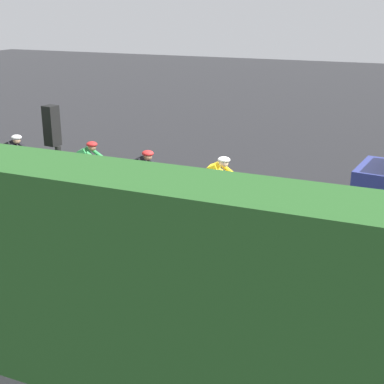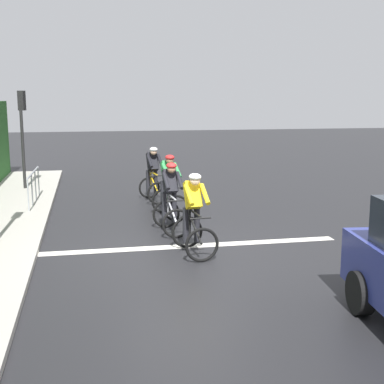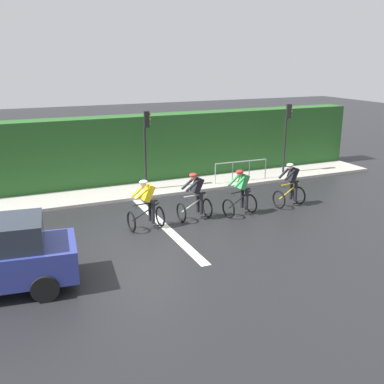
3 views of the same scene
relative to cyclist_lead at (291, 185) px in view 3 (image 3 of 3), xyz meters
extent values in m
plane|color=black|center=(-0.11, -5.56, -0.80)|extent=(80.00, 80.00, 0.00)
cube|color=#ADA89E|center=(-4.39, -3.56, -0.74)|extent=(2.80, 20.61, 0.12)
cube|color=gray|center=(-5.29, -3.56, -0.55)|extent=(0.44, 20.61, 0.50)
cube|color=#265623|center=(-5.59, -3.56, 0.69)|extent=(1.10, 20.61, 2.98)
cube|color=silver|center=(-0.11, -5.09, -0.79)|extent=(7.00, 0.30, 0.01)
torus|color=black|center=(0.08, -0.54, -0.46)|extent=(0.68, 0.16, 0.68)
torus|color=black|center=(-0.07, 0.47, -0.46)|extent=(0.68, 0.16, 0.68)
cylinder|color=gold|center=(0.01, -0.04, -0.21)|extent=(0.19, 0.98, 0.51)
cylinder|color=gold|center=(-0.04, 0.26, -0.18)|extent=(0.04, 0.04, 0.55)
cylinder|color=gold|center=(0.01, -0.09, 0.07)|extent=(0.15, 0.71, 0.04)
cube|color=black|center=(-0.04, 0.26, 0.11)|extent=(0.13, 0.23, 0.04)
cylinder|color=black|center=(0.06, -0.44, 0.04)|extent=(0.42, 0.09, 0.03)
cube|color=black|center=(-0.01, 0.06, 0.41)|extent=(0.36, 0.45, 0.57)
sphere|color=tan|center=(0.01, -0.09, 0.72)|extent=(0.20, 0.20, 0.20)
ellipsoid|color=silver|center=(0.01, -0.09, 0.79)|extent=(0.28, 0.31, 0.14)
cylinder|color=black|center=(0.10, 0.18, -0.23)|extent=(0.12, 0.12, 0.74)
cylinder|color=black|center=(-0.14, 0.15, -0.23)|extent=(0.12, 0.12, 0.74)
cylinder|color=black|center=(0.19, -0.20, 0.47)|extent=(0.16, 0.49, 0.37)
cylinder|color=black|center=(-0.13, -0.24, 0.47)|extent=(0.16, 0.49, 0.37)
torus|color=black|center=(0.24, -2.74, -0.46)|extent=(0.68, 0.18, 0.68)
torus|color=black|center=(0.06, -1.74, -0.46)|extent=(0.68, 0.18, 0.68)
cylinder|color=black|center=(0.15, -2.24, -0.21)|extent=(0.22, 0.98, 0.51)
cylinder|color=black|center=(0.09, -1.94, -0.18)|extent=(0.04, 0.04, 0.55)
cylinder|color=black|center=(0.16, -2.29, 0.07)|extent=(0.17, 0.71, 0.04)
cube|color=black|center=(0.09, -1.94, 0.11)|extent=(0.14, 0.23, 0.04)
cylinder|color=black|center=(0.22, -2.64, 0.04)|extent=(0.42, 0.10, 0.03)
cube|color=green|center=(0.13, -2.14, 0.41)|extent=(0.37, 0.46, 0.57)
sphere|color=#9E7051|center=(0.16, -2.29, 0.72)|extent=(0.20, 0.20, 0.20)
ellipsoid|color=red|center=(0.16, -2.29, 0.79)|extent=(0.29, 0.32, 0.14)
cylinder|color=black|center=(0.23, -2.02, -0.23)|extent=(0.12, 0.12, 0.74)
cylinder|color=black|center=(-0.01, -2.06, -0.23)|extent=(0.12, 0.12, 0.74)
cylinder|color=green|center=(0.34, -2.39, 0.47)|extent=(0.17, 0.49, 0.37)
cylinder|color=green|center=(0.02, -2.45, 0.47)|extent=(0.17, 0.49, 0.37)
torus|color=black|center=(-0.03, -4.41, -0.46)|extent=(0.68, 0.12, 0.68)
torus|color=black|center=(-0.11, -3.39, -0.46)|extent=(0.68, 0.12, 0.68)
cylinder|color=silver|center=(-0.07, -3.90, -0.21)|extent=(0.12, 0.99, 0.51)
cylinder|color=silver|center=(-0.10, -3.60, -0.18)|extent=(0.04, 0.04, 0.55)
cylinder|color=silver|center=(-0.07, -3.95, 0.07)|extent=(0.10, 0.72, 0.04)
cube|color=black|center=(-0.10, -3.60, 0.11)|extent=(0.12, 0.23, 0.04)
cylinder|color=black|center=(-0.04, -4.31, 0.04)|extent=(0.42, 0.07, 0.03)
cube|color=black|center=(-0.08, -3.80, 0.41)|extent=(0.33, 0.43, 0.57)
sphere|color=#9E7051|center=(-0.07, -3.95, 0.72)|extent=(0.20, 0.20, 0.20)
ellipsoid|color=red|center=(-0.07, -3.95, 0.79)|extent=(0.26, 0.30, 0.14)
cylinder|color=black|center=(0.03, -3.69, -0.23)|extent=(0.12, 0.12, 0.74)
cylinder|color=black|center=(-0.21, -3.71, -0.23)|extent=(0.12, 0.12, 0.74)
cylinder|color=black|center=(0.10, -4.07, 0.47)|extent=(0.13, 0.48, 0.37)
cylinder|color=black|center=(-0.22, -4.10, 0.47)|extent=(0.13, 0.48, 0.37)
torus|color=black|center=(0.15, -6.22, -0.46)|extent=(0.68, 0.12, 0.68)
torus|color=black|center=(0.05, -5.20, -0.46)|extent=(0.68, 0.12, 0.68)
cylinder|color=black|center=(0.10, -5.71, -0.21)|extent=(0.14, 0.99, 0.51)
cylinder|color=black|center=(0.07, -5.40, -0.18)|extent=(0.04, 0.04, 0.55)
cylinder|color=black|center=(0.11, -5.76, 0.07)|extent=(0.11, 0.71, 0.04)
cube|color=black|center=(0.07, -5.40, 0.11)|extent=(0.12, 0.23, 0.04)
cylinder|color=black|center=(0.14, -6.11, 0.04)|extent=(0.42, 0.07, 0.03)
cube|color=yellow|center=(0.09, -5.61, 0.41)|extent=(0.34, 0.44, 0.57)
sphere|color=beige|center=(0.11, -5.76, 0.72)|extent=(0.20, 0.20, 0.20)
ellipsoid|color=silver|center=(0.11, -5.76, 0.79)|extent=(0.27, 0.30, 0.14)
cylinder|color=black|center=(0.20, -5.49, -0.23)|extent=(0.12, 0.12, 0.74)
cylinder|color=black|center=(-0.04, -5.52, -0.23)|extent=(0.12, 0.12, 0.74)
cylinder|color=yellow|center=(0.28, -5.88, 0.47)|extent=(0.13, 0.48, 0.37)
cylinder|color=yellow|center=(-0.04, -5.91, 0.47)|extent=(0.13, 0.48, 0.37)
cylinder|color=black|center=(3.54, -9.26, -0.48)|extent=(0.29, 0.66, 0.64)
cylinder|color=black|center=(1.89, -9.07, -0.48)|extent=(0.29, 0.66, 0.64)
cylinder|color=black|center=(-3.93, -4.38, 0.55)|extent=(0.10, 0.10, 2.70)
cube|color=black|center=(-3.91, -4.28, 2.22)|extent=(0.23, 0.23, 0.64)
sphere|color=red|center=(-3.89, -4.17, 2.42)|extent=(0.11, 0.11, 0.11)
sphere|color=orange|center=(-3.89, -4.17, 2.22)|extent=(0.11, 0.11, 0.11)
sphere|color=green|center=(-3.89, -4.17, 2.02)|extent=(0.11, 0.11, 0.11)
cylinder|color=black|center=(-4.02, 2.49, 0.55)|extent=(0.10, 0.10, 2.70)
cube|color=black|center=(-3.99, 2.58, 2.22)|extent=(0.26, 0.26, 0.64)
sphere|color=red|center=(-3.95, 2.69, 2.42)|extent=(0.11, 0.11, 0.11)
sphere|color=orange|center=(-3.95, 2.69, 2.22)|extent=(0.11, 0.11, 0.11)
sphere|color=green|center=(-3.95, 2.69, 2.02)|extent=(0.11, 0.11, 0.11)
cylinder|color=#999EA3|center=(-3.49, -0.13, 0.20)|extent=(0.11, 2.50, 0.05)
cylinder|color=#999EA3|center=(-3.52, -1.38, -0.30)|extent=(0.04, 0.04, 1.00)
cylinder|color=#999EA3|center=(-3.50, -0.54, -0.30)|extent=(0.04, 0.04, 1.00)
cylinder|color=#999EA3|center=(-3.48, 0.29, -0.30)|extent=(0.04, 0.04, 1.00)
cylinder|color=#999EA3|center=(-3.46, 1.12, -0.30)|extent=(0.04, 0.04, 1.00)
camera|label=1|loc=(-10.90, -9.71, 4.05)|focal=51.26mm
camera|label=2|loc=(-1.95, -15.74, 2.32)|focal=49.39mm
camera|label=3|loc=(13.41, -9.93, 4.60)|focal=42.43mm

